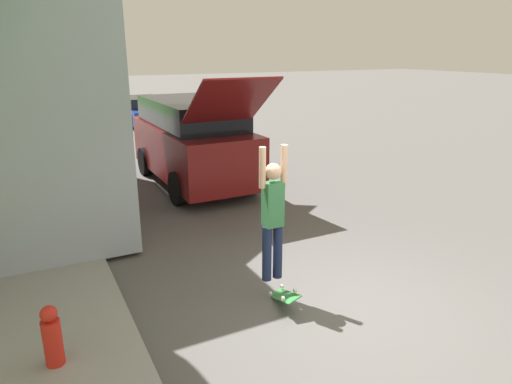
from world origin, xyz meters
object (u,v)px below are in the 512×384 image
(skateboarder, at_px, (273,213))
(skateboard, at_px, (284,295))
(car_down_street, at_px, (142,111))
(suv_parked, at_px, (192,141))
(fire_hydrant, at_px, (52,336))

(skateboarder, distance_m, skateboard, 1.17)
(car_down_street, xyz_separation_m, skateboarder, (-2.36, -16.79, 0.69))
(skateboarder, bearing_deg, suv_parked, 80.34)
(skateboarder, xyz_separation_m, fire_hydrant, (-2.85, -0.25, -0.85))
(suv_parked, distance_m, skateboarder, 6.16)
(suv_parked, height_order, skateboarder, suv_parked)
(fire_hydrant, bearing_deg, suv_parked, 58.46)
(car_down_street, bearing_deg, skateboard, -97.68)
(skateboard, distance_m, fire_hydrant, 2.93)
(suv_parked, xyz_separation_m, skateboard, (-0.96, -6.29, -1.00))
(car_down_street, bearing_deg, skateboarder, -98.01)
(suv_parked, bearing_deg, skateboarder, -99.66)
(suv_parked, height_order, car_down_street, suv_parked)
(skateboarder, relative_size, fire_hydrant, 2.65)
(suv_parked, distance_m, car_down_street, 10.81)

